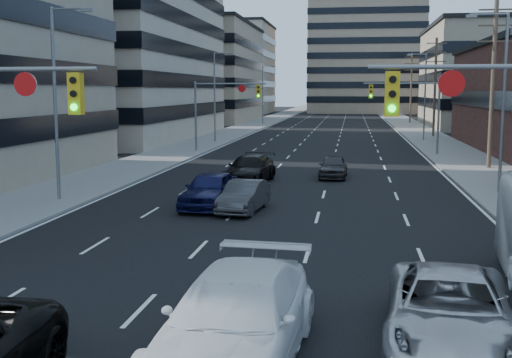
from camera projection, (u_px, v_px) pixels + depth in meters
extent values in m
cube|color=black|center=(337.00, 115.00, 136.56)|extent=(18.00, 300.00, 0.02)
cube|color=slate|center=(284.00, 115.00, 138.23)|extent=(5.00, 300.00, 0.15)
cube|color=slate|center=(392.00, 115.00, 134.86)|extent=(5.00, 300.00, 0.15)
cube|color=#ADA089|center=(76.00, 10.00, 70.02)|extent=(26.00, 34.00, 28.00)
cube|color=gray|center=(193.00, 74.00, 109.59)|extent=(20.00, 30.00, 16.00)
cube|color=gray|center=(509.00, 78.00, 90.79)|extent=(22.00, 28.00, 14.00)
cube|color=#ADA089|center=(218.00, 70.00, 149.09)|extent=(24.00, 24.00, 20.00)
cube|color=gray|center=(495.00, 87.00, 131.04)|extent=(22.00, 22.00, 12.00)
cube|color=gold|center=(76.00, 94.00, 16.94)|extent=(0.35, 0.28, 1.10)
cylinder|color=black|center=(73.00, 80.00, 16.73)|extent=(0.18, 0.06, 0.18)
cylinder|color=black|center=(73.00, 94.00, 16.78)|extent=(0.18, 0.06, 0.18)
cylinder|color=#0CE526|center=(74.00, 107.00, 16.83)|extent=(0.18, 0.06, 0.18)
cylinder|color=white|center=(25.00, 84.00, 17.08)|extent=(0.64, 0.06, 0.64)
cylinder|color=slate|center=(506.00, 67.00, 15.26)|extent=(6.50, 0.12, 0.12)
cube|color=gold|center=(392.00, 94.00, 15.73)|extent=(0.35, 0.28, 1.10)
cylinder|color=black|center=(393.00, 79.00, 15.53)|extent=(0.18, 0.06, 0.18)
cylinder|color=black|center=(392.00, 94.00, 15.58)|extent=(0.18, 0.06, 0.18)
cylinder|color=#0CE526|center=(392.00, 108.00, 15.63)|extent=(0.18, 0.06, 0.18)
cylinder|color=white|center=(451.00, 84.00, 15.47)|extent=(0.64, 0.06, 0.64)
cylinder|color=slate|center=(196.00, 117.00, 54.34)|extent=(0.18, 0.18, 6.00)
cylinder|color=slate|center=(230.00, 84.00, 53.52)|extent=(6.00, 0.12, 0.12)
cube|color=gold|center=(259.00, 91.00, 53.26)|extent=(0.35, 0.28, 1.10)
cylinder|color=black|center=(258.00, 87.00, 53.05)|extent=(0.18, 0.06, 0.18)
cylinder|color=black|center=(258.00, 91.00, 53.10)|extent=(0.18, 0.06, 0.18)
cylinder|color=#0CE526|center=(258.00, 96.00, 53.15)|extent=(0.18, 0.06, 0.18)
cylinder|color=white|center=(242.00, 88.00, 53.40)|extent=(0.64, 0.06, 0.64)
cylinder|color=slate|center=(438.00, 119.00, 51.41)|extent=(0.18, 0.18, 6.00)
cylinder|color=slate|center=(401.00, 83.00, 51.47)|extent=(6.00, 0.12, 0.12)
cube|color=gold|center=(371.00, 91.00, 51.91)|extent=(0.35, 0.28, 1.10)
cylinder|color=black|center=(371.00, 87.00, 51.70)|extent=(0.18, 0.06, 0.18)
cylinder|color=black|center=(371.00, 91.00, 51.75)|extent=(0.18, 0.06, 0.18)
cylinder|color=#0CE526|center=(371.00, 96.00, 51.80)|extent=(0.18, 0.06, 0.18)
cylinder|color=white|center=(389.00, 88.00, 51.64)|extent=(0.64, 0.06, 0.64)
cylinder|color=#4C3D2D|center=(493.00, 86.00, 41.93)|extent=(0.28, 0.28, 11.00)
cube|color=#4C3D2D|center=(496.00, 10.00, 41.26)|extent=(2.20, 0.10, 0.10)
cube|color=#4C3D2D|center=(496.00, 25.00, 41.39)|extent=(2.20, 0.10, 0.10)
cube|color=#4C3D2D|center=(495.00, 41.00, 41.53)|extent=(2.20, 0.10, 0.10)
cylinder|color=#4C3D2D|center=(435.00, 88.00, 71.32)|extent=(0.28, 0.28, 11.00)
cube|color=#4C3D2D|center=(437.00, 43.00, 70.65)|extent=(2.20, 0.10, 0.10)
cube|color=#4C3D2D|center=(436.00, 52.00, 70.78)|extent=(2.20, 0.10, 0.10)
cube|color=#4C3D2D|center=(436.00, 62.00, 70.92)|extent=(2.20, 0.10, 0.10)
cylinder|color=#4C3D2D|center=(411.00, 89.00, 100.71)|extent=(0.28, 0.28, 11.00)
cube|color=#4C3D2D|center=(412.00, 57.00, 100.04)|extent=(2.20, 0.10, 0.10)
cube|color=#4C3D2D|center=(412.00, 64.00, 100.17)|extent=(2.20, 0.10, 0.10)
cube|color=#4C3D2D|center=(412.00, 70.00, 100.31)|extent=(2.20, 0.10, 0.10)
cylinder|color=slate|center=(55.00, 106.00, 29.72)|extent=(0.16, 0.16, 9.00)
cylinder|color=slate|center=(70.00, 9.00, 28.98)|extent=(1.80, 0.10, 0.10)
cube|color=slate|center=(87.00, 10.00, 28.88)|extent=(0.50, 0.22, 0.14)
cylinder|color=slate|center=(215.00, 98.00, 64.01)|extent=(0.16, 0.16, 9.00)
cylinder|color=slate|center=(223.00, 53.00, 63.27)|extent=(1.80, 0.10, 0.10)
cube|color=slate|center=(231.00, 54.00, 63.17)|extent=(0.50, 0.22, 0.14)
cylinder|color=slate|center=(263.00, 95.00, 98.30)|extent=(0.16, 0.16, 9.00)
cylinder|color=slate|center=(269.00, 66.00, 97.56)|extent=(1.80, 0.10, 0.10)
cube|color=slate|center=(274.00, 67.00, 97.45)|extent=(0.50, 0.22, 0.14)
cylinder|color=slate|center=(503.00, 105.00, 31.54)|extent=(0.16, 0.16, 9.00)
cylinder|color=slate|center=(489.00, 14.00, 31.07)|extent=(1.80, 0.10, 0.10)
cube|color=slate|center=(472.00, 16.00, 31.20)|extent=(0.50, 0.22, 0.14)
cylinder|color=slate|center=(425.00, 98.00, 65.83)|extent=(0.16, 0.16, 9.00)
cylinder|color=slate|center=(417.00, 54.00, 65.36)|extent=(1.80, 0.10, 0.10)
cube|color=slate|center=(409.00, 55.00, 65.48)|extent=(0.50, 0.22, 0.14)
imported|color=white|center=(236.00, 320.00, 12.21)|extent=(2.90, 6.31, 1.79)
imported|color=#B1B1B6|center=(450.00, 311.00, 13.10)|extent=(3.06, 5.75, 1.54)
imported|color=#0E0F39|center=(210.00, 190.00, 28.74)|extent=(2.26, 4.93, 1.64)
imported|color=#353538|center=(244.00, 196.00, 27.81)|extent=(1.87, 4.22, 1.35)
imported|color=black|center=(250.00, 169.00, 36.52)|extent=(2.73, 5.59, 1.56)
imported|color=#2F2F31|center=(333.00, 167.00, 38.58)|extent=(1.72, 4.06, 1.37)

